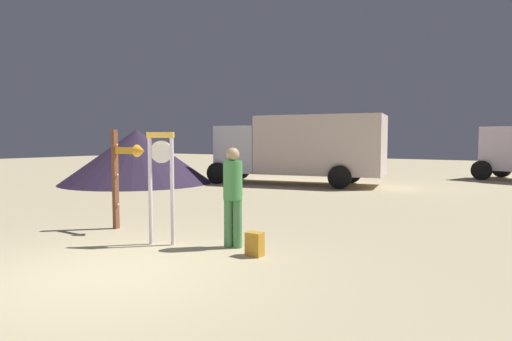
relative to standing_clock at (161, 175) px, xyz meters
The scene contains 7 objects.
ground_plane 2.19m from the standing_clock, 70.29° to the right, with size 80.00×80.00×0.00m, color tan.
standing_clock is the anchor object (origin of this frame).
arrow_sign 1.59m from the standing_clock, 162.93° to the left, with size 0.97×0.25×2.09m.
person_near_clock 1.33m from the standing_clock, 24.48° to the left, with size 0.33×0.33×1.74m.
backpack 2.12m from the standing_clock, ahead, with size 0.27×0.23×0.39m.
box_truck_near 11.35m from the standing_clock, 104.97° to the left, with size 7.59×3.91×2.87m.
dome_tent 11.77m from the standing_clock, 141.06° to the left, with size 6.50×6.50×2.32m.
Camera 1 is at (5.07, -3.78, 1.87)m, focal length 30.55 mm.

